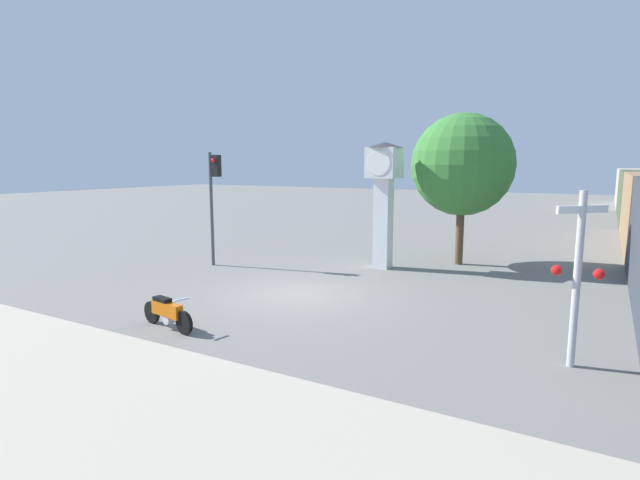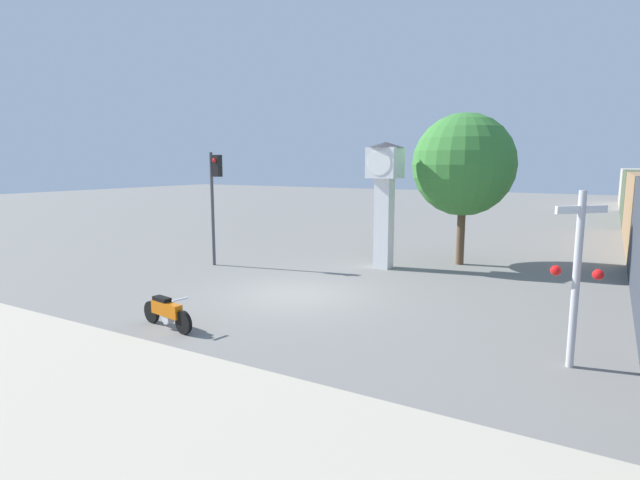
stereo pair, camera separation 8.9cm
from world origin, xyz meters
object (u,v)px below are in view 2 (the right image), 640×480
traffic_light (215,188)px  street_tree (464,165)px  railroad_crossing_signal (577,272)px  clock_tower (385,185)px  motorcycle (167,312)px

traffic_light → street_tree: street_tree is taller
traffic_light → railroad_crossing_signal: traffic_light is taller
railroad_crossing_signal → street_tree: street_tree is taller
clock_tower → railroad_crossing_signal: (6.70, -6.74, -1.23)m
motorcycle → street_tree: street_tree is taller
traffic_light → railroad_crossing_signal: 13.05m
traffic_light → railroad_crossing_signal: (12.38, -3.97, -1.09)m
traffic_light → street_tree: bearing=31.5°
street_tree → clock_tower: bearing=-137.3°
motorcycle → railroad_crossing_signal: (8.38, 2.24, 1.45)m
clock_tower → traffic_light: (-5.68, -2.76, -0.14)m
motorcycle → traffic_light: (-4.00, 6.22, 2.54)m
traffic_light → street_tree: 9.38m
motorcycle → railroad_crossing_signal: bearing=24.7°
motorcycle → clock_tower: 9.52m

